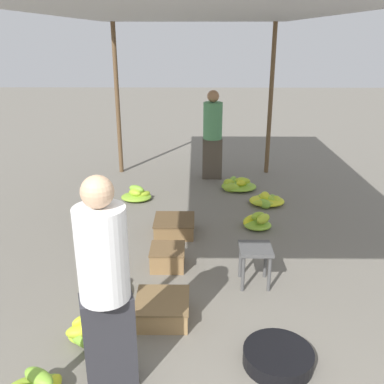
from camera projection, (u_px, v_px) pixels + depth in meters
The scene contains 16 objects.
canopy_post_back_left at pixel (117, 101), 7.85m from camera, with size 0.08×0.08×2.72m, color brown.
canopy_post_back_right at pixel (271, 101), 7.82m from camera, with size 0.08×0.08×2.72m, color brown.
canopy_tarp at pixel (193, 12), 4.55m from camera, with size 3.21×6.39×0.04m, color #B2B2B7.
vendor_foreground at pixel (105, 285), 2.99m from camera, with size 0.45×0.45×1.68m.
stool at pixel (255, 255), 4.48m from camera, with size 0.34×0.34×0.44m.
basin_black at pixel (278, 357), 3.47m from camera, with size 0.57×0.57×0.13m.
banana_pile_left_1 at pixel (111, 289), 4.33m from camera, with size 0.41×0.49×0.20m.
banana_pile_left_2 at pixel (137, 195), 6.90m from camera, with size 0.50×0.45×0.24m.
banana_pile_left_3 at pixel (88, 330), 3.72m from camera, with size 0.41×0.44×0.24m.
banana_pile_right_0 at pixel (256, 222), 5.91m from camera, with size 0.43×0.49×0.24m.
banana_pile_right_1 at pixel (267, 200), 6.72m from camera, with size 0.55×0.59×0.19m.
banana_pile_right_2 at pixel (237, 185), 7.38m from camera, with size 0.60×0.63×0.23m.
crate_near at pixel (168, 257), 4.90m from camera, with size 0.39×0.39×0.24m.
crate_mid at pixel (162, 309), 4.00m from camera, with size 0.50×0.50×0.21m.
crate_far at pixel (174, 226), 5.73m from camera, with size 0.54×0.54×0.21m.
shopper_walking_mid at pixel (213, 134), 7.68m from camera, with size 0.36×0.34×1.60m.
Camera 1 is at (0.04, -1.63, 2.53)m, focal length 40.00 mm.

